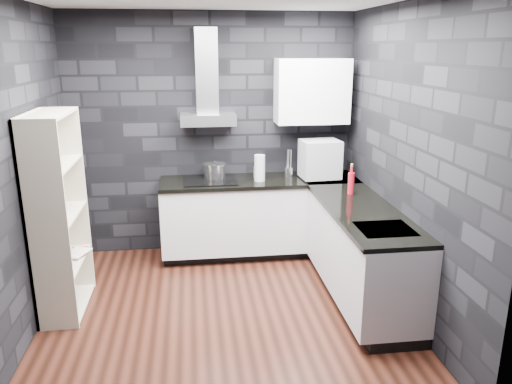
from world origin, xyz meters
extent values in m
plane|color=#3B1B12|center=(0.00, 0.00, 0.00)|extent=(3.20, 3.20, 0.00)
cube|color=black|center=(0.00, 1.62, 1.35)|extent=(3.20, 0.05, 2.70)
cube|color=black|center=(0.00, -1.62, 1.35)|extent=(3.20, 0.05, 2.70)
cube|color=black|center=(-1.62, 0.00, 1.35)|extent=(0.05, 3.20, 2.70)
cube|color=black|center=(1.62, 0.00, 1.35)|extent=(0.05, 3.20, 2.70)
cube|color=black|center=(0.50, 1.34, 0.05)|extent=(2.18, 0.50, 0.10)
cube|color=black|center=(1.34, 0.10, 0.05)|extent=(0.50, 1.78, 0.10)
cube|color=silver|center=(0.50, 1.30, 0.48)|extent=(2.20, 0.60, 0.76)
cube|color=silver|center=(1.30, 0.10, 0.48)|extent=(0.60, 1.80, 0.76)
cube|color=black|center=(0.50, 1.29, 0.88)|extent=(2.20, 0.62, 0.04)
cube|color=black|center=(1.29, 0.10, 0.88)|extent=(0.62, 1.80, 0.04)
cube|color=black|center=(1.30, 1.30, 0.88)|extent=(0.62, 0.62, 0.04)
cube|color=#ABACB0|center=(-0.05, 1.43, 1.56)|extent=(0.60, 0.34, 0.12)
cube|color=#ABACB0|center=(-0.05, 1.50, 2.07)|extent=(0.24, 0.20, 0.90)
cube|color=white|center=(1.10, 1.43, 1.85)|extent=(0.80, 0.35, 0.70)
cube|color=black|center=(-0.05, 1.30, 0.91)|extent=(0.58, 0.50, 0.01)
cube|color=#ABACB0|center=(1.30, -0.40, 0.89)|extent=(0.44, 0.40, 0.01)
cylinder|color=silver|center=(0.01, 1.40, 0.98)|extent=(0.25, 0.25, 0.14)
cylinder|color=silver|center=(0.49, 1.23, 1.04)|extent=(0.13, 0.13, 0.29)
cylinder|color=#C8AF8F|center=(0.49, 1.39, 0.95)|extent=(0.12, 0.12, 0.11)
cylinder|color=silver|center=(0.84, 1.33, 0.96)|extent=(0.10, 0.10, 0.12)
cube|color=#AAACB1|center=(1.17, 1.23, 1.12)|extent=(0.44, 0.36, 0.42)
cylinder|color=#B01221|center=(1.33, 0.60, 1.01)|extent=(0.08, 0.08, 0.22)
cube|color=beige|center=(-1.42, 0.29, 0.90)|extent=(0.52, 0.86, 1.80)
imported|color=white|center=(-1.42, 0.22, 0.94)|extent=(0.26, 0.26, 0.05)
imported|color=#9A341E|center=(-1.40, 0.47, 0.57)|extent=(0.15, 0.02, 0.21)
imported|color=#B2B2B2|center=(-1.42, 0.45, 0.59)|extent=(0.18, 0.08, 0.25)
camera|label=1|loc=(-0.24, -4.04, 2.32)|focal=35.00mm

